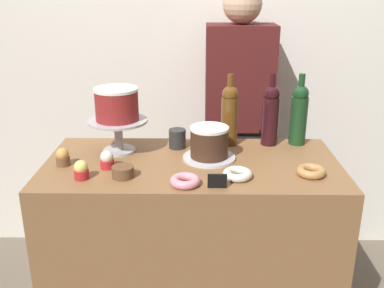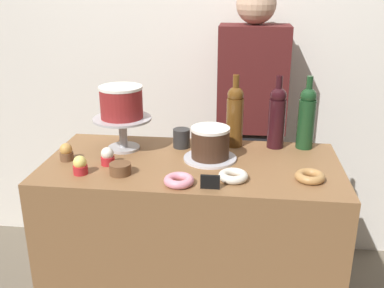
% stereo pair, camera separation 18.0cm
% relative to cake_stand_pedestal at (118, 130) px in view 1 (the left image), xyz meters
% --- Properties ---
extents(back_wall, '(6.00, 0.05, 2.60)m').
position_rel_cake_stand_pedestal_xyz_m(back_wall, '(0.32, 0.75, 0.30)').
color(back_wall, silver).
rests_on(back_wall, ground_plane).
extents(display_counter, '(1.22, 0.59, 0.90)m').
position_rel_cake_stand_pedestal_xyz_m(display_counter, '(0.32, -0.12, -0.55)').
color(display_counter, brown).
rests_on(display_counter, ground_plane).
extents(cake_stand_pedestal, '(0.26, 0.26, 0.15)m').
position_rel_cake_stand_pedestal_xyz_m(cake_stand_pedestal, '(0.00, 0.00, 0.00)').
color(cake_stand_pedestal, '#B2B2B7').
rests_on(cake_stand_pedestal, display_counter).
extents(white_layer_cake, '(0.19, 0.19, 0.14)m').
position_rel_cake_stand_pedestal_xyz_m(white_layer_cake, '(0.00, -0.00, 0.12)').
color(white_layer_cake, maroon).
rests_on(white_layer_cake, cake_stand_pedestal).
extents(silver_serving_platter, '(0.22, 0.22, 0.01)m').
position_rel_cake_stand_pedestal_xyz_m(silver_serving_platter, '(0.39, -0.08, -0.10)').
color(silver_serving_platter, silver).
rests_on(silver_serving_platter, display_counter).
extents(chocolate_round_cake, '(0.16, 0.16, 0.13)m').
position_rel_cake_stand_pedestal_xyz_m(chocolate_round_cake, '(0.39, -0.08, -0.03)').
color(chocolate_round_cake, '#3D2619').
rests_on(chocolate_round_cake, silver_serving_platter).
extents(wine_bottle_green, '(0.08, 0.08, 0.33)m').
position_rel_cake_stand_pedestal_xyz_m(wine_bottle_green, '(0.80, 0.12, 0.04)').
color(wine_bottle_green, '#193D1E').
rests_on(wine_bottle_green, display_counter).
extents(wine_bottle_amber, '(0.08, 0.08, 0.33)m').
position_rel_cake_stand_pedestal_xyz_m(wine_bottle_amber, '(0.49, 0.10, 0.04)').
color(wine_bottle_amber, '#5B3814').
rests_on(wine_bottle_amber, display_counter).
extents(wine_bottle_dark_red, '(0.08, 0.08, 0.33)m').
position_rel_cake_stand_pedestal_xyz_m(wine_bottle_dark_red, '(0.67, 0.11, 0.04)').
color(wine_bottle_dark_red, black).
rests_on(wine_bottle_dark_red, display_counter).
extents(cupcake_vanilla, '(0.06, 0.06, 0.07)m').
position_rel_cake_stand_pedestal_xyz_m(cupcake_vanilla, '(-0.02, -0.18, -0.07)').
color(cupcake_vanilla, red).
rests_on(cupcake_vanilla, display_counter).
extents(cupcake_lemon, '(0.06, 0.06, 0.07)m').
position_rel_cake_stand_pedestal_xyz_m(cupcake_lemon, '(-0.09, -0.29, -0.07)').
color(cupcake_lemon, red).
rests_on(cupcake_lemon, display_counter).
extents(cupcake_caramel, '(0.06, 0.06, 0.07)m').
position_rel_cake_stand_pedestal_xyz_m(cupcake_caramel, '(-0.20, -0.16, -0.07)').
color(cupcake_caramel, brown).
rests_on(cupcake_caramel, display_counter).
extents(donut_maple, '(0.11, 0.11, 0.03)m').
position_rel_cake_stand_pedestal_xyz_m(donut_maple, '(0.78, -0.24, -0.08)').
color(donut_maple, '#B27F47').
rests_on(donut_maple, display_counter).
extents(donut_pink, '(0.11, 0.11, 0.03)m').
position_rel_cake_stand_pedestal_xyz_m(donut_pink, '(0.30, -0.34, -0.08)').
color(donut_pink, pink).
rests_on(donut_pink, display_counter).
extents(donut_sugar, '(0.11, 0.11, 0.03)m').
position_rel_cake_stand_pedestal_xyz_m(donut_sugar, '(0.50, -0.27, -0.08)').
color(donut_sugar, silver).
rests_on(donut_sugar, display_counter).
extents(cookie_stack, '(0.08, 0.08, 0.04)m').
position_rel_cake_stand_pedestal_xyz_m(cookie_stack, '(0.06, -0.27, -0.08)').
color(cookie_stack, brown).
rests_on(cookie_stack, display_counter).
extents(price_sign_chalkboard, '(0.07, 0.01, 0.05)m').
position_rel_cake_stand_pedestal_xyz_m(price_sign_chalkboard, '(0.42, -0.36, -0.07)').
color(price_sign_chalkboard, black).
rests_on(price_sign_chalkboard, display_counter).
extents(coffee_cup_ceramic, '(0.08, 0.08, 0.08)m').
position_rel_cake_stand_pedestal_xyz_m(coffee_cup_ceramic, '(0.25, 0.06, -0.06)').
color(coffee_cup_ceramic, '#282828').
rests_on(coffee_cup_ceramic, display_counter).
extents(barista_figure, '(0.36, 0.22, 1.60)m').
position_rel_cake_stand_pedestal_xyz_m(barista_figure, '(0.57, 0.52, -0.16)').
color(barista_figure, black).
rests_on(barista_figure, ground_plane).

